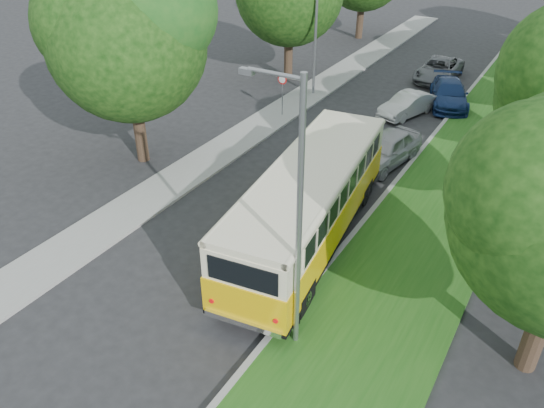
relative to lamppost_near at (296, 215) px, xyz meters
The scene contains 13 objects.
ground 6.56m from the lamppost_near, 149.28° to the left, with size 120.00×120.00×0.00m, color #242427.
curb 8.66m from the lamppost_near, 94.62° to the left, with size 0.20×70.00×0.15m, color gray.
grass_verge 8.82m from the lamppost_near, 76.91° to the left, with size 4.50×70.00×0.13m, color #1F5416.
sidewalk 12.49m from the lamppost_near, 140.22° to the left, with size 2.20×70.00×0.12m, color gray.
treeline 20.58m from the lamppost_near, 92.96° to the left, with size 24.27×41.91×9.46m.
lamppost_near is the anchor object (origin of this frame).
lamppost_far 20.53m from the lamppost_near, 115.71° to the left, with size 1.71×0.16×7.50m.
warning_sign 17.10m from the lamppost_near, 121.02° to the left, with size 0.56×0.10×2.50m.
vintage_bus 5.68m from the lamppost_near, 112.66° to the left, with size 2.74×10.66×3.17m, color yellow, non-canonical shape.
car_silver 12.63m from the lamppost_near, 98.22° to the left, with size 1.80×4.47×1.52m, color #ACABB0.
car_white 18.82m from the lamppost_near, 98.70° to the left, with size 1.32×3.79×1.25m, color silver.
car_blue 21.36m from the lamppost_near, 93.29° to the left, with size 1.97×4.84×1.40m, color navy.
car_grey 25.72m from the lamppost_near, 96.80° to the left, with size 2.30×4.98×1.39m, color slate.
Camera 1 is at (9.34, -12.24, 11.52)m, focal length 35.00 mm.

